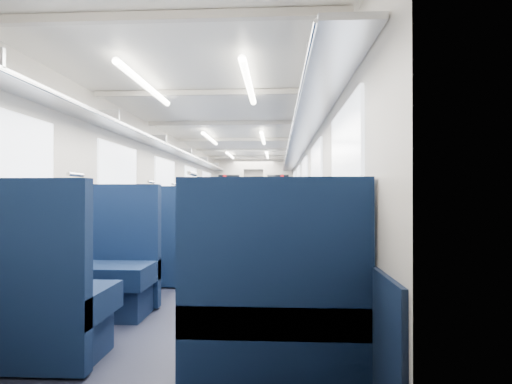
{
  "coord_description": "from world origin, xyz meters",
  "views": [
    {
      "loc": [
        0.85,
        -10.63,
        1.1
      ],
      "look_at": [
        0.21,
        1.18,
        1.17
      ],
      "focal_mm": 27.64,
      "sensor_mm": 36.0,
      "label": 1
    }
  ],
  "objects_px": {
    "seat_1": "(274,313)",
    "seat_4": "(140,253)",
    "bulkhead": "(253,191)",
    "seat_5": "(276,255)",
    "seat_24": "(239,211)",
    "seat_25": "(277,211)",
    "seat_14": "(214,222)",
    "seat_9": "(276,236)",
    "end_door": "(260,196)",
    "seat_11": "(276,229)",
    "seat_15": "(277,221)",
    "seat_3": "(275,274)",
    "seat_2": "(96,272)",
    "seat_10": "(197,229)",
    "seat_16": "(221,219)",
    "seat_7": "(276,244)",
    "seat_0": "(17,306)",
    "seat_23": "(277,212)",
    "seat_12": "(207,224)",
    "seat_27": "(277,210)",
    "seat_8": "(184,234)",
    "seat_20": "(233,213)",
    "seat_6": "(164,243)",
    "seat_26": "(241,210)",
    "seat_13": "(276,225)",
    "seat_21": "(277,214)",
    "seat_17": "(277,219)",
    "seat_22": "(236,212)",
    "seat_19": "(277,217)"
  },
  "relations": [
    {
      "from": "seat_17",
      "to": "seat_22",
      "type": "bearing_deg",
      "value": 110.69
    },
    {
      "from": "seat_14",
      "to": "seat_15",
      "type": "xyz_separation_m",
      "value": [
        1.66,
        0.15,
        0.0
      ]
    },
    {
      "from": "bulkhead",
      "to": "seat_2",
      "type": "height_order",
      "value": "bulkhead"
    },
    {
      "from": "bulkhead",
      "to": "seat_5",
      "type": "height_order",
      "value": "bulkhead"
    },
    {
      "from": "seat_9",
      "to": "seat_24",
      "type": "xyz_separation_m",
      "value": [
        -1.66,
        10.31,
        0.0
      ]
    },
    {
      "from": "seat_24",
      "to": "seat_27",
      "type": "distance_m",
      "value": 1.97
    },
    {
      "from": "seat_15",
      "to": "seat_16",
      "type": "xyz_separation_m",
      "value": [
        -1.66,
        1.12,
        0.0
      ]
    },
    {
      "from": "seat_6",
      "to": "seat_3",
      "type": "bearing_deg",
      "value": -52.64
    },
    {
      "from": "seat_3",
      "to": "bulkhead",
      "type": "bearing_deg",
      "value": 94.56
    },
    {
      "from": "seat_9",
      "to": "seat_15",
      "type": "bearing_deg",
      "value": 90.0
    },
    {
      "from": "seat_16",
      "to": "seat_21",
      "type": "height_order",
      "value": "same"
    },
    {
      "from": "seat_0",
      "to": "seat_24",
      "type": "distance_m",
      "value": 14.71
    },
    {
      "from": "seat_3",
      "to": "seat_22",
      "type": "height_order",
      "value": "same"
    },
    {
      "from": "seat_25",
      "to": "seat_26",
      "type": "xyz_separation_m",
      "value": [
        -1.66,
        1.22,
        0.0
      ]
    },
    {
      "from": "seat_5",
      "to": "seat_26",
      "type": "relative_size",
      "value": 1.0
    },
    {
      "from": "seat_4",
      "to": "seat_24",
      "type": "relative_size",
      "value": 1.0
    },
    {
      "from": "seat_9",
      "to": "seat_24",
      "type": "bearing_deg",
      "value": 99.14
    },
    {
      "from": "seat_13",
      "to": "seat_23",
      "type": "height_order",
      "value": "same"
    },
    {
      "from": "seat_1",
      "to": "seat_12",
      "type": "distance_m",
      "value": 7.17
    },
    {
      "from": "seat_7",
      "to": "seat_27",
      "type": "relative_size",
      "value": 1.0
    },
    {
      "from": "seat_6",
      "to": "seat_25",
      "type": "distance_m",
      "value": 11.31
    },
    {
      "from": "seat_10",
      "to": "seat_16",
      "type": "relative_size",
      "value": 1.0
    },
    {
      "from": "seat_5",
      "to": "seat_12",
      "type": "xyz_separation_m",
      "value": [
        -1.66,
        4.69,
        0.0
      ]
    },
    {
      "from": "seat_16",
      "to": "seat_27",
      "type": "relative_size",
      "value": 1.0
    },
    {
      "from": "seat_7",
      "to": "seat_14",
      "type": "xyz_separation_m",
      "value": [
        -1.66,
        4.63,
        0.0
      ]
    },
    {
      "from": "seat_7",
      "to": "seat_6",
      "type": "bearing_deg",
      "value": 179.26
    },
    {
      "from": "seat_14",
      "to": "seat_3",
      "type": "bearing_deg",
      "value": -76.24
    },
    {
      "from": "seat_0",
      "to": "seat_22",
      "type": "xyz_separation_m",
      "value": [
        0.0,
        13.38,
        0.0
      ]
    },
    {
      "from": "seat_14",
      "to": "seat_9",
      "type": "bearing_deg",
      "value": -64.68
    },
    {
      "from": "end_door",
      "to": "seat_8",
      "type": "relative_size",
      "value": 1.63
    },
    {
      "from": "seat_5",
      "to": "seat_8",
      "type": "height_order",
      "value": "same"
    },
    {
      "from": "seat_10",
      "to": "seat_23",
      "type": "relative_size",
      "value": 1.0
    },
    {
      "from": "end_door",
      "to": "bulkhead",
      "type": "distance_m",
      "value": 5.59
    },
    {
      "from": "bulkhead",
      "to": "seat_15",
      "type": "xyz_separation_m",
      "value": [
        0.83,
        -3.49,
        -0.85
      ]
    },
    {
      "from": "seat_9",
      "to": "seat_23",
      "type": "distance_m",
      "value": 8.99
    },
    {
      "from": "seat_14",
      "to": "seat_23",
      "type": "bearing_deg",
      "value": 73.16
    },
    {
      "from": "seat_1",
      "to": "seat_4",
      "type": "xyz_separation_m",
      "value": [
        -1.66,
        2.33,
        0.0
      ]
    },
    {
      "from": "seat_9",
      "to": "seat_27",
      "type": "relative_size",
      "value": 1.0
    },
    {
      "from": "seat_6",
      "to": "seat_27",
      "type": "xyz_separation_m",
      "value": [
        1.66,
        12.47,
        0.0
      ]
    },
    {
      "from": "seat_24",
      "to": "seat_25",
      "type": "bearing_deg",
      "value": -7.63
    },
    {
      "from": "seat_11",
      "to": "seat_20",
      "type": "distance_m",
      "value": 6.81
    },
    {
      "from": "seat_19",
      "to": "seat_20",
      "type": "bearing_deg",
      "value": 127.17
    },
    {
      "from": "bulkhead",
      "to": "seat_8",
      "type": "distance_m",
      "value": 7.07
    },
    {
      "from": "seat_1",
      "to": "seat_14",
      "type": "xyz_separation_m",
      "value": [
        -1.66,
        7.97,
        0.0
      ]
    },
    {
      "from": "seat_3",
      "to": "seat_22",
      "type": "distance_m",
      "value": 12.37
    },
    {
      "from": "end_door",
      "to": "seat_11",
      "type": "bearing_deg",
      "value": -85.82
    },
    {
      "from": "seat_4",
      "to": "seat_23",
      "type": "height_order",
      "value": "same"
    },
    {
      "from": "seat_6",
      "to": "seat_13",
      "type": "distance_m",
      "value": 3.79
    },
    {
      "from": "end_door",
      "to": "seat_25",
      "type": "relative_size",
      "value": 1.63
    },
    {
      "from": "seat_1",
      "to": "seat_3",
      "type": "bearing_deg",
      "value": 90.0
    }
  ]
}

